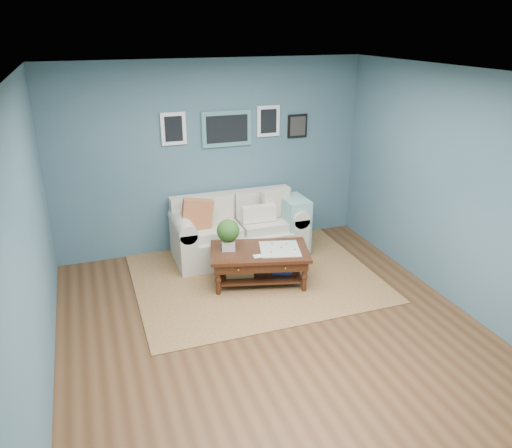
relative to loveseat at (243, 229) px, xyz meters
name	(u,v)px	position (x,y,z in m)	size (l,w,h in m)	color
room_shell	(276,215)	(-0.30, -1.97, 0.97)	(5.00, 5.02, 2.70)	brown
area_rug	(255,277)	(-0.09, -0.75, -0.39)	(3.09, 2.47, 0.01)	brown
loveseat	(243,229)	(0.00, 0.00, 0.00)	(1.88, 0.85, 0.97)	beige
coffee_table	(254,256)	(-0.13, -0.86, -0.01)	(1.38, 1.01, 0.86)	black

